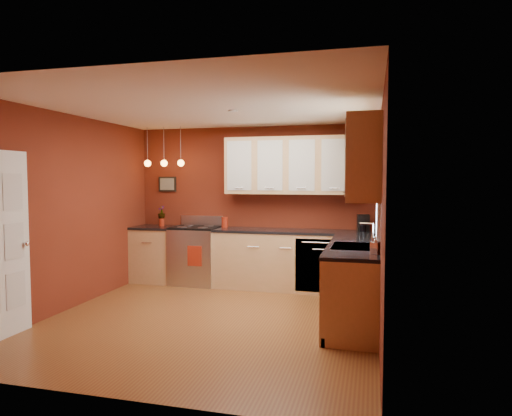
% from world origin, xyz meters
% --- Properties ---
extents(floor, '(4.20, 4.20, 0.00)m').
position_xyz_m(floor, '(0.00, 0.00, 0.00)').
color(floor, brown).
rests_on(floor, ground).
extents(ceiling, '(4.00, 4.20, 0.02)m').
position_xyz_m(ceiling, '(0.00, 0.00, 2.60)').
color(ceiling, white).
rests_on(ceiling, wall_back).
extents(wall_back, '(4.00, 0.02, 2.60)m').
position_xyz_m(wall_back, '(0.00, 2.10, 1.30)').
color(wall_back, maroon).
rests_on(wall_back, floor).
extents(wall_front, '(4.00, 0.02, 2.60)m').
position_xyz_m(wall_front, '(0.00, -2.10, 1.30)').
color(wall_front, maroon).
rests_on(wall_front, floor).
extents(wall_left, '(0.02, 4.20, 2.60)m').
position_xyz_m(wall_left, '(-2.00, 0.00, 1.30)').
color(wall_left, maroon).
rests_on(wall_left, floor).
extents(wall_right, '(0.02, 4.20, 2.60)m').
position_xyz_m(wall_right, '(2.00, 0.00, 1.30)').
color(wall_right, maroon).
rests_on(wall_right, floor).
extents(base_cabinets_back_left, '(0.70, 0.60, 0.90)m').
position_xyz_m(base_cabinets_back_left, '(-1.65, 1.80, 0.45)').
color(base_cabinets_back_left, tan).
rests_on(base_cabinets_back_left, floor).
extents(base_cabinets_back_right, '(2.54, 0.60, 0.90)m').
position_xyz_m(base_cabinets_back_right, '(0.73, 1.80, 0.45)').
color(base_cabinets_back_right, tan).
rests_on(base_cabinets_back_right, floor).
extents(base_cabinets_right, '(0.60, 2.10, 0.90)m').
position_xyz_m(base_cabinets_right, '(1.70, 0.45, 0.45)').
color(base_cabinets_right, tan).
rests_on(base_cabinets_right, floor).
extents(counter_back_left, '(0.70, 0.62, 0.04)m').
position_xyz_m(counter_back_left, '(-1.65, 1.80, 0.92)').
color(counter_back_left, black).
rests_on(counter_back_left, base_cabinets_back_left).
extents(counter_back_right, '(2.54, 0.62, 0.04)m').
position_xyz_m(counter_back_right, '(0.73, 1.80, 0.92)').
color(counter_back_right, black).
rests_on(counter_back_right, base_cabinets_back_right).
extents(counter_right, '(0.62, 2.10, 0.04)m').
position_xyz_m(counter_right, '(1.70, 0.45, 0.92)').
color(counter_right, black).
rests_on(counter_right, base_cabinets_right).
extents(gas_range, '(0.76, 0.64, 1.11)m').
position_xyz_m(gas_range, '(-0.92, 1.80, 0.48)').
color(gas_range, '#B5B6BA').
rests_on(gas_range, floor).
extents(dishwasher_front, '(0.60, 0.02, 0.80)m').
position_xyz_m(dishwasher_front, '(1.10, 1.51, 0.45)').
color(dishwasher_front, '#B5B6BA').
rests_on(dishwasher_front, base_cabinets_back_right).
extents(sink, '(0.50, 0.70, 0.33)m').
position_xyz_m(sink, '(1.70, 0.30, 0.92)').
color(sink, '#98989D').
rests_on(sink, counter_right).
extents(window, '(0.06, 1.02, 1.22)m').
position_xyz_m(window, '(1.97, 0.30, 1.69)').
color(window, white).
rests_on(window, wall_right).
extents(upper_cabinets_back, '(2.00, 0.35, 0.90)m').
position_xyz_m(upper_cabinets_back, '(0.60, 1.93, 1.95)').
color(upper_cabinets_back, tan).
rests_on(upper_cabinets_back, wall_back).
extents(upper_cabinets_right, '(0.35, 1.95, 0.90)m').
position_xyz_m(upper_cabinets_right, '(1.82, 0.32, 1.95)').
color(upper_cabinets_right, tan).
rests_on(upper_cabinets_right, wall_right).
extents(wall_picture, '(0.32, 0.03, 0.26)m').
position_xyz_m(wall_picture, '(-1.55, 2.08, 1.65)').
color(wall_picture, black).
rests_on(wall_picture, wall_back).
extents(pendant_lights, '(0.71, 0.11, 0.66)m').
position_xyz_m(pendant_lights, '(-1.45, 1.75, 2.01)').
color(pendant_lights, '#98989D').
rests_on(pendant_lights, ceiling).
extents(red_canister, '(0.11, 0.11, 0.17)m').
position_xyz_m(red_canister, '(-0.45, 1.91, 1.03)').
color(red_canister, maroon).
rests_on(red_canister, counter_back_right).
extents(red_vase, '(0.09, 0.09, 0.14)m').
position_xyz_m(red_vase, '(-1.56, 1.85, 1.01)').
color(red_vase, maroon).
rests_on(red_vase, counter_back_left).
extents(flowers, '(0.17, 0.17, 0.22)m').
position_xyz_m(flowers, '(-1.56, 1.85, 1.17)').
color(flowers, maroon).
rests_on(flowers, red_vase).
extents(coffee_maker, '(0.20, 0.19, 0.25)m').
position_xyz_m(coffee_maker, '(1.78, 1.92, 1.06)').
color(coffee_maker, black).
rests_on(coffee_maker, counter_back_right).
extents(soap_pump, '(0.12, 0.12, 0.19)m').
position_xyz_m(soap_pump, '(1.95, -0.25, 1.04)').
color(soap_pump, white).
rests_on(soap_pump, counter_right).
extents(dish_towel, '(0.24, 0.02, 0.32)m').
position_xyz_m(dish_towel, '(-0.81, 1.47, 0.52)').
color(dish_towel, maroon).
rests_on(dish_towel, gas_range).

